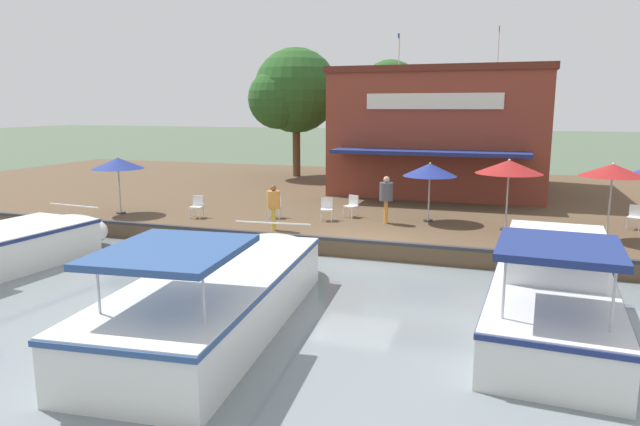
% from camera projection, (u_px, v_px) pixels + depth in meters
% --- Properties ---
extents(ground_plane, '(220.00, 220.00, 0.00)m').
position_uv_depth(ground_plane, '(357.00, 261.00, 18.20)').
color(ground_plane, '#4C5B47').
extents(quay_deck, '(22.00, 56.00, 0.60)m').
position_uv_depth(quay_deck, '(414.00, 200.00, 28.40)').
color(quay_deck, brown).
rests_on(quay_deck, ground).
extents(quay_edge_fender, '(0.20, 50.40, 0.10)m').
position_uv_depth(quay_edge_fender, '(358.00, 241.00, 18.17)').
color(quay_edge_fender, '#2D2D33').
rests_on(quay_edge_fender, quay_deck).
extents(waterfront_restaurant, '(11.49, 10.22, 8.21)m').
position_uv_depth(waterfront_restaurant, '(444.00, 130.00, 29.97)').
color(waterfront_restaurant, brown).
rests_on(waterfront_restaurant, quay_deck).
extents(patio_umbrella_near_quay_edge, '(2.06, 2.06, 2.30)m').
position_uv_depth(patio_umbrella_near_quay_edge, '(118.00, 163.00, 22.74)').
color(patio_umbrella_near_quay_edge, '#B7B7B7').
rests_on(patio_umbrella_near_quay_edge, quay_deck).
extents(patio_umbrella_by_entrance, '(2.01, 2.01, 2.24)m').
position_uv_depth(patio_umbrella_by_entrance, '(430.00, 170.00, 21.15)').
color(patio_umbrella_by_entrance, '#B7B7B7').
rests_on(patio_umbrella_by_entrance, quay_deck).
extents(patio_umbrella_mid_patio_right, '(2.27, 2.27, 2.50)m').
position_uv_depth(patio_umbrella_mid_patio_right, '(509.00, 167.00, 19.57)').
color(patio_umbrella_mid_patio_right, '#B7B7B7').
rests_on(patio_umbrella_mid_patio_right, quay_deck).
extents(patio_umbrella_far_corner, '(2.02, 2.02, 2.51)m').
position_uv_depth(patio_umbrella_far_corner, '(613.00, 170.00, 18.15)').
color(patio_umbrella_far_corner, '#B7B7B7').
rests_on(patio_umbrella_far_corner, quay_deck).
extents(cafe_chair_mid_patio, '(0.52, 0.52, 0.85)m').
position_uv_depth(cafe_chair_mid_patio, '(275.00, 206.00, 22.17)').
color(cafe_chair_mid_patio, white).
rests_on(cafe_chair_mid_patio, quay_deck).
extents(cafe_chair_facing_river, '(0.56, 0.56, 0.85)m').
position_uv_depth(cafe_chair_facing_river, '(635.00, 216.00, 20.05)').
color(cafe_chair_facing_river, white).
rests_on(cafe_chair_facing_river, quay_deck).
extents(cafe_chair_beside_entrance, '(0.56, 0.56, 0.85)m').
position_uv_depth(cafe_chair_beside_entrance, '(352.00, 205.00, 22.32)').
color(cafe_chair_beside_entrance, white).
rests_on(cafe_chair_beside_entrance, quay_deck).
extents(cafe_chair_under_first_umbrella, '(0.50, 0.50, 0.85)m').
position_uv_depth(cafe_chair_under_first_umbrella, '(197.00, 205.00, 22.19)').
color(cafe_chair_under_first_umbrella, white).
rests_on(cafe_chair_under_first_umbrella, quay_deck).
extents(cafe_chair_back_row_seat, '(0.54, 0.54, 0.85)m').
position_uv_depth(cafe_chair_back_row_seat, '(327.00, 208.00, 21.64)').
color(cafe_chair_back_row_seat, white).
rests_on(cafe_chair_back_row_seat, quay_deck).
extents(person_mid_patio, '(0.45, 0.45, 1.60)m').
position_uv_depth(person_mid_patio, '(273.00, 202.00, 19.79)').
color(person_mid_patio, gold).
rests_on(person_mid_patio, quay_deck).
extents(person_near_entrance, '(0.49, 0.49, 1.75)m').
position_uv_depth(person_near_entrance, '(386.00, 194.00, 20.99)').
color(person_near_entrance, orange).
rests_on(person_near_entrance, quay_deck).
extents(motorboat_fourth_along, '(9.37, 3.62, 2.25)m').
position_uv_depth(motorboat_fourth_along, '(230.00, 286.00, 13.21)').
color(motorboat_fourth_along, white).
rests_on(motorboat_fourth_along, river_water).
extents(motorboat_far_downstream, '(7.67, 3.35, 2.20)m').
position_uv_depth(motorboat_far_downstream, '(6.00, 246.00, 17.22)').
color(motorboat_far_downstream, white).
rests_on(motorboat_far_downstream, river_water).
extents(motorboat_second_along, '(6.94, 2.83, 2.35)m').
position_uv_depth(motorboat_second_along, '(552.00, 294.00, 12.38)').
color(motorboat_second_along, white).
rests_on(motorboat_second_along, river_water).
extents(tree_upstream_bank, '(5.37, 5.11, 7.79)m').
position_uv_depth(tree_upstream_bank, '(292.00, 93.00, 34.43)').
color(tree_upstream_bank, brown).
rests_on(tree_upstream_bank, quay_deck).
extents(tree_behind_restaurant, '(3.70, 3.52, 6.93)m').
position_uv_depth(tree_behind_restaurant, '(387.00, 93.00, 32.56)').
color(tree_behind_restaurant, brown).
rests_on(tree_behind_restaurant, quay_deck).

